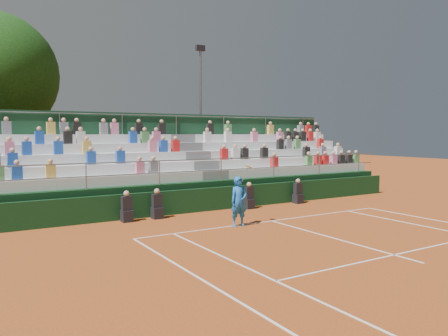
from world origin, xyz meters
TOP-DOWN VIEW (x-y plane):
  - ground at (0.00, 0.00)m, footprint 90.00×90.00m
  - courtside_wall at (0.00, 3.20)m, footprint 20.00×0.15m
  - line_officials at (-0.94, 2.75)m, footprint 8.85×0.40m
  - grandstand at (0.00, 6.44)m, footprint 20.00×5.20m
  - tennis_player at (-1.57, -0.11)m, footprint 0.88×0.49m
  - floodlight_mast at (3.41, 12.02)m, footprint 0.60×0.25m

SIDE VIEW (x-z plane):
  - ground at x=0.00m, z-range 0.00..0.00m
  - line_officials at x=-0.94m, z-range -0.12..1.07m
  - courtside_wall at x=0.00m, z-range 0.00..1.00m
  - tennis_player at x=-1.57m, z-range -0.21..2.01m
  - grandstand at x=0.00m, z-range -1.12..3.28m
  - floodlight_mast at x=3.41m, z-range 0.69..9.68m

